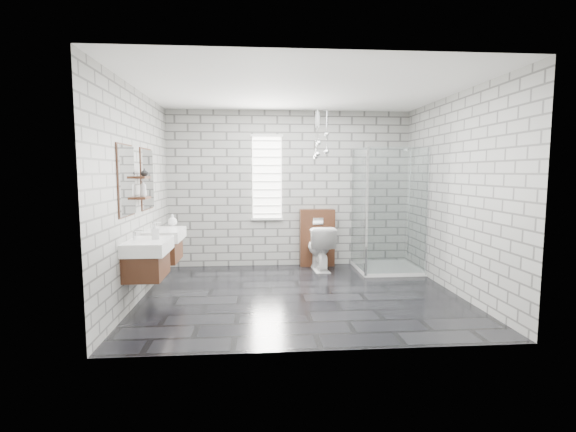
{
  "coord_description": "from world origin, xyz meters",
  "views": [
    {
      "loc": [
        -0.6,
        -5.47,
        1.65
      ],
      "look_at": [
        -0.14,
        0.35,
        1.03
      ],
      "focal_mm": 26.0,
      "sensor_mm": 36.0,
      "label": 1
    }
  ],
  "objects": [
    {
      "name": "toilet",
      "position": [
        0.47,
        1.4,
        0.38
      ],
      "size": [
        0.46,
        0.76,
        0.75
      ],
      "primitive_type": "imported",
      "rotation": [
        0.0,
        0.0,
        3.2
      ],
      "color": "white",
      "rests_on": "floor"
    },
    {
      "name": "soap_bottle_b",
      "position": [
        -1.84,
        0.8,
        0.94
      ],
      "size": [
        0.14,
        0.14,
        0.17
      ],
      "primitive_type": "imported",
      "rotation": [
        0.0,
        0.0,
        0.07
      ],
      "color": "#B2B2B2",
      "rests_on": "vanity_right"
    },
    {
      "name": "flush_plate",
      "position": [
        0.47,
        1.6,
        0.8
      ],
      "size": [
        0.18,
        0.01,
        0.12
      ],
      "primitive_type": "cube",
      "color": "silver",
      "rests_on": "cistern_panel"
    },
    {
      "name": "wall_right",
      "position": [
        2.11,
        0.0,
        1.35
      ],
      "size": [
        0.02,
        3.6,
        2.7
      ],
      "primitive_type": "cube",
      "color": "#999994",
      "rests_on": "floor"
    },
    {
      "name": "pendant_cluster",
      "position": [
        0.48,
        1.37,
        2.05
      ],
      "size": [
        0.27,
        0.24,
        0.85
      ],
      "color": "silver",
      "rests_on": "ceiling"
    },
    {
      "name": "wall_front",
      "position": [
        0.0,
        -1.81,
        1.35
      ],
      "size": [
        4.2,
        0.02,
        2.7
      ],
      "primitive_type": "cube",
      "color": "#999994",
      "rests_on": "floor"
    },
    {
      "name": "shelf_upper",
      "position": [
        -2.03,
        -0.05,
        1.58
      ],
      "size": [
        0.14,
        0.3,
        0.03
      ],
      "primitive_type": "cube",
      "color": "#4B2817",
      "rests_on": "wall_left"
    },
    {
      "name": "ceiling",
      "position": [
        0.0,
        0.0,
        2.71
      ],
      "size": [
        4.2,
        3.6,
        0.02
      ],
      "primitive_type": "cube",
      "color": "white",
      "rests_on": "wall_back"
    },
    {
      "name": "window",
      "position": [
        -0.4,
        1.78,
        1.55
      ],
      "size": [
        0.56,
        0.05,
        1.48
      ],
      "color": "white",
      "rests_on": "wall_back"
    },
    {
      "name": "vanity_right",
      "position": [
        -1.91,
        0.41,
        0.76
      ],
      "size": [
        0.47,
        0.7,
        1.57
      ],
      "color": "#4B2817",
      "rests_on": "wall_left"
    },
    {
      "name": "floor",
      "position": [
        0.0,
        0.0,
        -0.01
      ],
      "size": [
        4.2,
        3.6,
        0.02
      ],
      "primitive_type": "cube",
      "color": "black",
      "rests_on": "ground"
    },
    {
      "name": "wall_left",
      "position": [
        -2.11,
        0.0,
        1.35
      ],
      "size": [
        0.02,
        3.6,
        2.7
      ],
      "primitive_type": "cube",
      "color": "#999994",
      "rests_on": "floor"
    },
    {
      "name": "cistern_panel",
      "position": [
        0.47,
        1.7,
        0.5
      ],
      "size": [
        0.6,
        0.2,
        1.0
      ],
      "primitive_type": "cube",
      "color": "#4B2817",
      "rests_on": "floor"
    },
    {
      "name": "shelf_lower",
      "position": [
        -2.03,
        -0.05,
        1.32
      ],
      "size": [
        0.14,
        0.3,
        0.03
      ],
      "primitive_type": "cube",
      "color": "#4B2817",
      "rests_on": "wall_left"
    },
    {
      "name": "soap_bottle_a",
      "position": [
        -1.8,
        -0.43,
        0.95
      ],
      "size": [
        0.11,
        0.11,
        0.19
      ],
      "primitive_type": "imported",
      "rotation": [
        0.0,
        0.0,
        0.26
      ],
      "color": "#B2B2B2",
      "rests_on": "vanity_left"
    },
    {
      "name": "vase",
      "position": [
        -2.02,
        0.03,
        1.64
      ],
      "size": [
        0.12,
        0.12,
        0.1
      ],
      "primitive_type": "imported",
      "rotation": [
        0.0,
        0.0,
        0.37
      ],
      "color": "#B2B2B2",
      "rests_on": "shelf_upper"
    },
    {
      "name": "wall_back",
      "position": [
        0.0,
        1.81,
        1.35
      ],
      "size": [
        4.2,
        0.02,
        2.7
      ],
      "primitive_type": "cube",
      "color": "#999994",
      "rests_on": "floor"
    },
    {
      "name": "vanity_left",
      "position": [
        -1.91,
        -0.51,
        0.76
      ],
      "size": [
        0.47,
        0.7,
        1.57
      ],
      "color": "#4B2817",
      "rests_on": "wall_left"
    },
    {
      "name": "shower_enclosure",
      "position": [
        1.5,
        1.18,
        0.5
      ],
      "size": [
        1.0,
        1.0,
        2.03
      ],
      "color": "white",
      "rests_on": "floor"
    },
    {
      "name": "soap_bottle_c",
      "position": [
        -2.02,
        -0.06,
        1.44
      ],
      "size": [
        0.11,
        0.11,
        0.22
      ],
      "primitive_type": "imported",
      "rotation": [
        0.0,
        0.0,
        -0.4
      ],
      "color": "#B2B2B2",
      "rests_on": "shelf_lower"
    }
  ]
}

